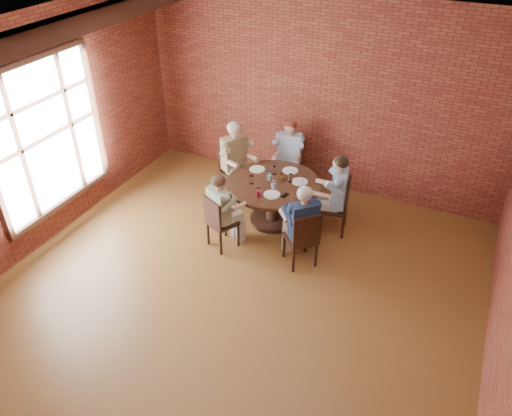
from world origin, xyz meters
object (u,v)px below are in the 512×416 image
at_px(diner_b, 289,156).
at_px(smartphone, 285,195).
at_px(dining_table, 273,194).
at_px(diner_c, 236,160).
at_px(chair_b, 289,162).
at_px(chair_c, 233,167).
at_px(diner_a, 335,195).
at_px(chair_d, 218,221).
at_px(diner_e, 301,226).
at_px(chair_a, 339,204).
at_px(chair_e, 303,238).
at_px(diner_d, 222,211).

bearing_deg(diner_b, smartphone, -79.14).
xyz_separation_m(dining_table, diner_c, (-0.94, 0.52, 0.17)).
relative_size(chair_b, chair_c, 0.97).
distance_m(dining_table, diner_a, 1.00).
relative_size(chair_b, chair_d, 1.04).
distance_m(chair_c, diner_e, 2.26).
xyz_separation_m(chair_b, diner_e, (0.96, -1.96, 0.15)).
distance_m(chair_b, diner_b, 0.18).
bearing_deg(chair_a, diner_c, -109.46).
relative_size(dining_table, chair_c, 1.59).
height_order(chair_c, diner_c, diner_c).
relative_size(diner_a, chair_e, 1.45).
bearing_deg(diner_d, chair_a, -117.79).
bearing_deg(diner_a, diner_d, -62.34).
xyz_separation_m(diner_b, diner_c, (-0.77, -0.56, 0.03)).
height_order(diner_c, diner_d, diner_c).
distance_m(dining_table, chair_b, 1.17).
relative_size(dining_table, diner_c, 1.11).
bearing_deg(chair_d, chair_b, -72.26).
bearing_deg(smartphone, diner_b, 121.00).
height_order(chair_c, chair_e, chair_c).
distance_m(chair_e, diner_e, 0.18).
bearing_deg(chair_e, diner_e, -90.00).
bearing_deg(diner_c, dining_table, -90.00).
xyz_separation_m(chair_b, diner_d, (-0.26, -2.09, 0.12)).
height_order(chair_b, diner_b, diner_b).
height_order(diner_a, chair_c, diner_a).
bearing_deg(diner_d, diner_a, -116.53).
distance_m(chair_a, chair_d, 1.94).
bearing_deg(chair_d, dining_table, -90.00).
distance_m(chair_a, diner_b, 1.52).
distance_m(dining_table, chair_a, 1.08).
xyz_separation_m(diner_d, smartphone, (0.76, 0.65, 0.12)).
height_order(diner_b, chair_e, diner_b).
xyz_separation_m(chair_a, diner_b, (-1.23, 0.88, 0.15)).
bearing_deg(chair_c, chair_e, -98.56).
relative_size(chair_c, diner_c, 0.70).
bearing_deg(smartphone, diner_e, -36.85).
bearing_deg(dining_table, smartphone, -41.50).
xyz_separation_m(chair_a, diner_c, (-2.00, 0.32, 0.18)).
distance_m(chair_a, chair_c, 2.11).
height_order(chair_c, diner_d, diner_d).
bearing_deg(dining_table, chair_a, 10.25).
xyz_separation_m(diner_b, smartphone, (0.49, -1.36, 0.09)).
height_order(dining_table, chair_d, chair_d).
height_order(chair_b, diner_d, diner_d).
xyz_separation_m(chair_a, chair_c, (-2.08, 0.37, 0.01)).
relative_size(dining_table, diner_d, 1.21).
distance_m(chair_a, diner_e, 1.04).
bearing_deg(chair_d, smartphone, -112.49).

